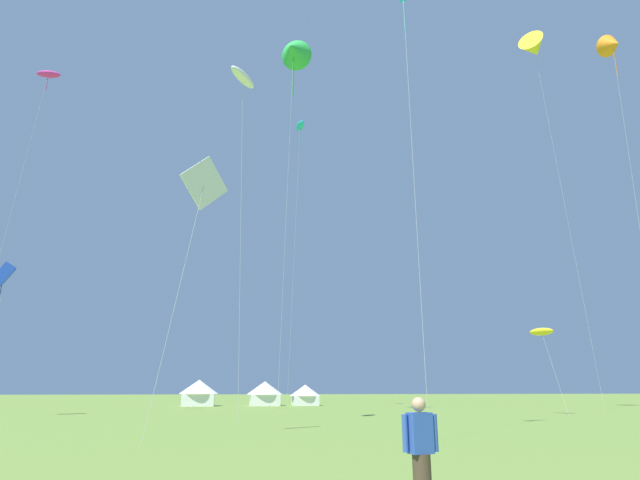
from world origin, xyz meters
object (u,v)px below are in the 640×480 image
kite_green_delta (294,51)px  kite_yellow_delta (534,48)px  kite_magenta_parafoil (48,76)px  festival_tent_left (265,392)px  kite_white_diamond (204,184)px  kite_orange_delta (612,45)px  kite_cyan_parafoil (300,127)px  kite_blue_box (3,274)px  person_spectator (421,457)px  kite_yellow_parafoil (541,332)px  kite_white_parafoil (243,78)px  festival_tent_right (305,394)px  festival_tent_center (199,391)px

kite_green_delta → kite_yellow_delta: size_ratio=0.88×
kite_yellow_delta → kite_green_delta: bearing=-176.0°
kite_magenta_parafoil → kite_green_delta: size_ratio=0.87×
festival_tent_left → kite_white_diamond: bearing=-98.3°
kite_magenta_parafoil → kite_orange_delta: size_ratio=0.93×
kite_cyan_parafoil → festival_tent_left: bearing=111.1°
kite_white_diamond → kite_yellow_delta: (31.96, 20.24, 25.87)m
kite_magenta_parafoil → kite_blue_box: bearing=-83.3°
festival_tent_left → person_spectator: bearing=-91.7°
kite_magenta_parafoil → kite_white_diamond: kite_magenta_parafoil is taller
kite_green_delta → festival_tent_left: bearing=90.4°
kite_cyan_parafoil → kite_green_delta: kite_green_delta is taller
kite_cyan_parafoil → kite_yellow_parafoil: 36.21m
kite_yellow_delta → person_spectator: bearing=-128.4°
kite_cyan_parafoil → kite_white_parafoil: bearing=-105.4°
kite_yellow_parafoil → kite_orange_delta: bearing=-30.0°
kite_white_parafoil → kite_magenta_parafoil: bearing=140.0°
person_spectator → festival_tent_right: bearing=83.4°
kite_orange_delta → festival_tent_center: kite_orange_delta is taller
kite_green_delta → person_spectator: 45.27m
kite_white_parafoil → festival_tent_right: bearing=74.7°
kite_yellow_parafoil → festival_tent_right: 30.37m
festival_tent_right → kite_magenta_parafoil: bearing=-143.5°
kite_green_delta → festival_tent_left: kite_green_delta is taller
kite_yellow_parafoil → festival_tent_left: size_ratio=1.56×
kite_white_parafoil → kite_yellow_parafoil: kite_white_parafoil is taller
kite_cyan_parafoil → kite_yellow_parafoil: size_ratio=5.01×
kite_white_diamond → kite_yellow_delta: 45.83m
kite_white_diamond → kite_orange_delta: size_ratio=0.39×
kite_blue_box → person_spectator: kite_blue_box is taller
person_spectator → festival_tent_center: (-5.91, 55.29, 0.75)m
kite_yellow_delta → festival_tent_center: bearing=148.5°
kite_yellow_delta → festival_tent_right: 46.08m
kite_white_parafoil → kite_yellow_parafoil: (23.80, 7.44, -15.00)m
kite_yellow_parafoil → kite_green_delta: 32.32m
kite_cyan_parafoil → kite_yellow_delta: size_ratio=0.86×
kite_green_delta → kite_white_diamond: bearing=-108.3°
person_spectator → festival_tent_left: (1.61, 55.29, 0.66)m
kite_white_diamond → festival_tent_right: kite_white_diamond is taller
kite_yellow_delta → person_spectator: (-27.59, -34.77, -35.84)m
kite_blue_box → kite_white_diamond: kite_white_diamond is taller
kite_magenta_parafoil → kite_yellow_parafoil: kite_magenta_parafoil is taller
kite_white_diamond → person_spectator: kite_white_diamond is taller
kite_white_parafoil → person_spectator: (2.82, -21.67, -20.27)m
kite_blue_box → festival_tent_right: size_ratio=3.00×
kite_green_delta → festival_tent_left: size_ratio=8.00×
kite_magenta_parafoil → person_spectator: 49.51m
kite_green_delta → kite_cyan_parafoil: bearing=79.9°
kite_magenta_parafoil → kite_white_parafoil: (16.96, -14.24, -7.48)m
kite_white_parafoil → person_spectator: 29.81m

